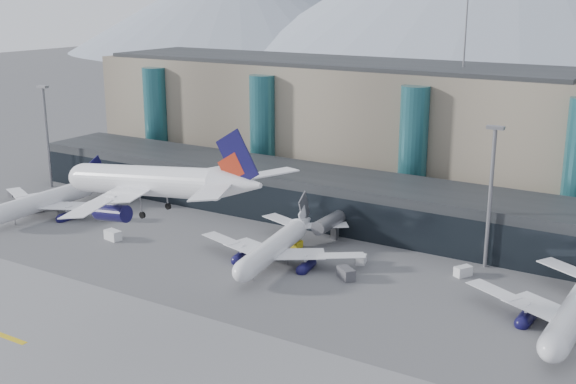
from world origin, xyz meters
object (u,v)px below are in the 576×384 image
at_px(lightmast_mid, 491,189).
at_px(veh_b, 297,245).
at_px(veh_a, 113,235).
at_px(jet_parked_mid, 281,237).
at_px(hero_jet, 165,175).
at_px(lightmast_left, 47,131).
at_px(veh_g, 361,260).
at_px(veh_f, 15,192).
at_px(jet_parked_left, 58,192).
at_px(veh_c, 346,273).
at_px(veh_d, 463,271).

distance_m(lightmast_mid, veh_b, 37.62).
distance_m(veh_a, veh_b, 36.83).
bearing_deg(jet_parked_mid, hero_jet, 178.10).
relative_size(lightmast_left, veh_b, 10.90).
distance_m(veh_a, veh_g, 49.85).
bearing_deg(lightmast_mid, lightmast_left, -178.44).
bearing_deg(lightmast_left, veh_f, -95.13).
relative_size(hero_jet, jet_parked_left, 1.01).
xyz_separation_m(veh_a, veh_c, (48.80, 6.17, 0.03)).
height_order(lightmast_left, veh_d, lightmast_left).
xyz_separation_m(veh_b, veh_f, (-77.18, -3.95, 0.16)).
distance_m(veh_d, veh_f, 109.21).
bearing_deg(veh_a, veh_b, 34.25).
xyz_separation_m(lightmast_left, veh_g, (90.41, -7.20, -13.66)).
height_order(lightmast_left, jet_parked_mid, lightmast_left).
xyz_separation_m(hero_jet, veh_c, (10.41, 33.26, -23.22)).
height_order(jet_parked_mid, veh_f, jet_parked_mid).
xyz_separation_m(lightmast_left, veh_d, (108.06, -3.31, -13.55)).
relative_size(hero_jet, veh_f, 12.13).
distance_m(lightmast_mid, jet_parked_mid, 38.37).
bearing_deg(jet_parked_left, veh_g, -86.82).
bearing_deg(lightmast_left, jet_parked_left, -36.36).
height_order(lightmast_left, veh_g, lightmast_left).
xyz_separation_m(jet_parked_mid, veh_b, (-0.24, 6.25, -3.49)).
distance_m(veh_f, veh_g, 91.39).
distance_m(veh_a, veh_d, 67.90).
distance_m(veh_d, veh_g, 18.08).
distance_m(veh_b, veh_f, 77.28).
distance_m(hero_jet, veh_c, 41.88).
bearing_deg(lightmast_mid, veh_f, -173.15).
bearing_deg(lightmast_mid, veh_g, -152.49).
distance_m(lightmast_mid, hero_jet, 59.88).
relative_size(lightmast_mid, veh_d, 8.43).
relative_size(veh_b, veh_g, 0.91).
bearing_deg(veh_d, veh_a, 135.02).
xyz_separation_m(lightmast_left, veh_f, (-0.93, -10.32, -13.58)).
distance_m(lightmast_mid, veh_f, 112.55).
distance_m(jet_parked_mid, veh_g, 15.32).
bearing_deg(jet_parked_left, veh_d, -85.26).
relative_size(veh_f, veh_g, 1.15).
height_order(hero_jet, veh_b, hero_jet).
xyz_separation_m(lightmast_left, veh_c, (91.40, -15.19, -13.41)).
distance_m(lightmast_left, veh_g, 91.72).
distance_m(lightmast_left, veh_f, 17.09).
bearing_deg(veh_a, veh_d, 25.66).
xyz_separation_m(hero_jet, veh_a, (-38.38, 27.09, -23.25)).
height_order(veh_c, veh_f, veh_c).
relative_size(lightmast_mid, veh_a, 7.39).
bearing_deg(hero_jet, jet_parked_mid, 99.95).
xyz_separation_m(lightmast_mid, veh_d, (-1.94, -6.31, -13.55)).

